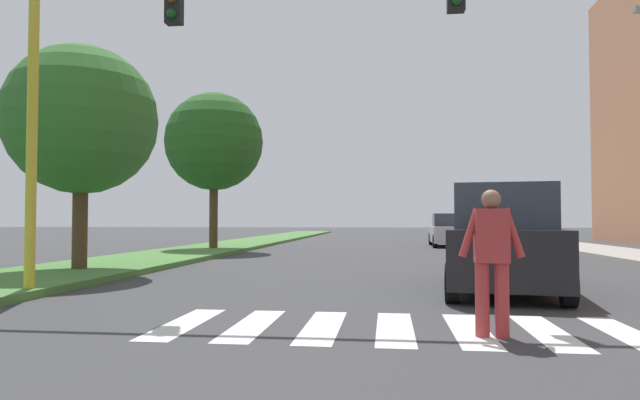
# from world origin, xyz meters

# --- Properties ---
(ground_plane) EXTENTS (140.00, 140.00, 0.00)m
(ground_plane) POSITION_xyz_m (0.00, 30.00, 0.00)
(ground_plane) COLOR #38383A
(crosswalk) EXTENTS (5.85, 2.20, 0.01)m
(crosswalk) POSITION_xyz_m (0.00, 8.67, 0.00)
(crosswalk) COLOR silver
(crosswalk) RESTS_ON ground_plane
(median_strip) EXTENTS (3.48, 64.00, 0.15)m
(median_strip) POSITION_xyz_m (-7.74, 28.00, 0.07)
(median_strip) COLOR #477A38
(median_strip) RESTS_ON ground_plane
(tree_mid) EXTENTS (3.69, 3.69, 5.51)m
(tree_mid) POSITION_xyz_m (-7.59, 14.55, 3.80)
(tree_mid) COLOR #4C3823
(tree_mid) RESTS_ON median_strip
(tree_far) EXTENTS (4.18, 4.18, 6.63)m
(tree_far) POSITION_xyz_m (-7.45, 24.68, 4.67)
(tree_far) COLOR #4C3823
(tree_far) RESTS_ON median_strip
(sidewalk_right) EXTENTS (3.00, 64.00, 0.15)m
(sidewalk_right) POSITION_xyz_m (8.63, 28.00, 0.07)
(sidewalk_right) COLOR #9E9991
(sidewalk_right) RESTS_ON ground_plane
(traffic_light_gantry) EXTENTS (8.71, 0.30, 6.00)m
(traffic_light_gantry) POSITION_xyz_m (-3.75, 10.75, 4.35)
(traffic_light_gantry) COLOR gold
(traffic_light_gantry) RESTS_ON median_strip
(pedestrian_performer) EXTENTS (0.75, 0.25, 1.69)m
(pedestrian_performer) POSITION_xyz_m (1.10, 8.29, 0.93)
(pedestrian_performer) COLOR #B23333
(pedestrian_performer) RESTS_ON ground_plane
(suv_crossing) EXTENTS (2.54, 4.82, 1.97)m
(suv_crossing) POSITION_xyz_m (2.06, 12.57, 0.93)
(suv_crossing) COLOR black
(suv_crossing) RESTS_ON ground_plane
(sedan_midblock) EXTENTS (1.97, 4.26, 1.66)m
(sedan_midblock) POSITION_xyz_m (3.03, 30.39, 0.77)
(sedan_midblock) COLOR #B7B7BC
(sedan_midblock) RESTS_ON ground_plane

